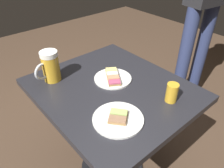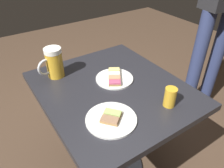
% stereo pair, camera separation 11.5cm
% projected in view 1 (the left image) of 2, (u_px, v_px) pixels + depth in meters
% --- Properties ---
extents(ground_plane, '(6.00, 6.00, 0.00)m').
position_uv_depth(ground_plane, '(112.00, 167.00, 1.58)').
color(ground_plane, '#4C3828').
extents(cafe_table, '(0.83, 0.73, 0.72)m').
position_uv_depth(cafe_table, '(112.00, 108.00, 1.25)').
color(cafe_table, black).
rests_on(cafe_table, ground_plane).
extents(plate_near, '(0.21, 0.21, 0.03)m').
position_uv_depth(plate_near, '(113.00, 78.00, 1.22)').
color(plate_near, white).
rests_on(plate_near, cafe_table).
extents(plate_far, '(0.23, 0.23, 0.03)m').
position_uv_depth(plate_far, '(118.00, 119.00, 0.96)').
color(plate_far, white).
rests_on(plate_far, cafe_table).
extents(beer_mug, '(0.10, 0.15, 0.17)m').
position_uv_depth(beer_mug, '(50.00, 67.00, 1.17)').
color(beer_mug, gold).
rests_on(beer_mug, cafe_table).
extents(beer_glass_small, '(0.06, 0.06, 0.10)m').
position_uv_depth(beer_glass_small, '(172.00, 93.00, 1.04)').
color(beer_glass_small, gold).
rests_on(beer_glass_small, cafe_table).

